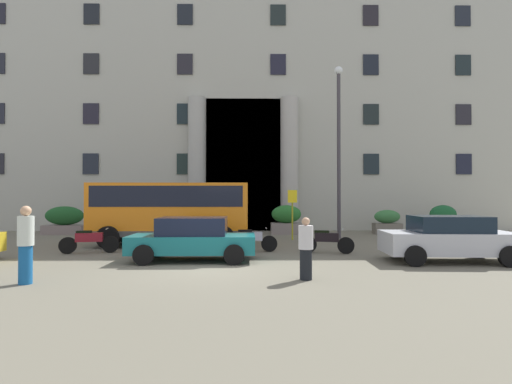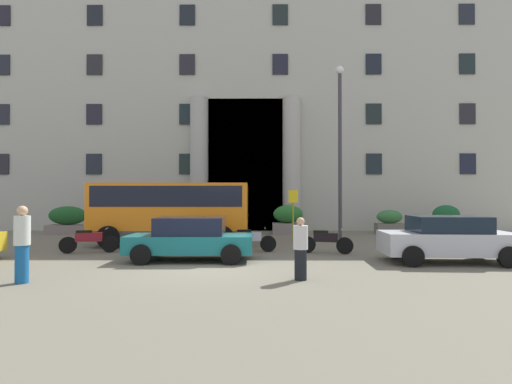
# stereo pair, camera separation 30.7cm
# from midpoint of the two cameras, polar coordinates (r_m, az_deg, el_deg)

# --- Properties ---
(ground_plane) EXTENTS (80.00, 64.00, 0.12)m
(ground_plane) POSITION_cam_midpoint_polar(r_m,az_deg,el_deg) (11.82, -7.45, -10.88)
(ground_plane) COLOR #656151
(office_building_facade) EXTENTS (35.55, 9.78, 18.46)m
(office_building_facade) POSITION_cam_midpoint_polar(r_m,az_deg,el_deg) (29.95, -3.33, 13.13)
(office_building_facade) COLOR #A8A99A
(office_building_facade) RESTS_ON ground_plane
(orange_minibus) EXTENTS (6.46, 2.62, 2.61)m
(orange_minibus) POSITION_cam_midpoint_polar(r_m,az_deg,el_deg) (17.43, -12.32, -2.24)
(orange_minibus) COLOR orange
(orange_minibus) RESTS_ON ground_plane
(bus_stop_sign) EXTENTS (0.44, 0.08, 2.37)m
(bus_stop_sign) POSITION_cam_midpoint_polar(r_m,az_deg,el_deg) (19.27, 4.70, -2.38)
(bus_stop_sign) COLOR #9D9E1F
(bus_stop_sign) RESTS_ON ground_plane
(hedge_planter_entrance_right) EXTENTS (1.48, 0.78, 1.34)m
(hedge_planter_entrance_right) POSITION_cam_midpoint_polar(r_m,az_deg,el_deg) (23.42, 17.67, -4.11)
(hedge_planter_entrance_right) COLOR #686257
(hedge_planter_entrance_right) RESTS_ON ground_plane
(hedge_planter_entrance_left) EXTENTS (1.80, 0.98, 1.53)m
(hedge_planter_entrance_left) POSITION_cam_midpoint_polar(r_m,az_deg,el_deg) (22.29, -12.69, -4.05)
(hedge_planter_entrance_left) COLOR #6C6B57
(hedge_planter_entrance_left) RESTS_ON ground_plane
(hedge_planter_west) EXTENTS (1.69, 0.98, 1.60)m
(hedge_planter_west) POSITION_cam_midpoint_polar(r_m,az_deg,el_deg) (22.29, 3.92, -3.99)
(hedge_planter_west) COLOR gray
(hedge_planter_west) RESTS_ON ground_plane
(hedge_planter_far_east) EXTENTS (1.55, 0.83, 1.60)m
(hedge_planter_far_east) POSITION_cam_midpoint_polar(r_m,az_deg,el_deg) (24.39, 24.57, -3.63)
(hedge_planter_far_east) COLOR gray
(hedge_planter_far_east) RESTS_ON ground_plane
(hedge_planter_far_west) EXTENTS (2.20, 0.89, 1.54)m
(hedge_planter_far_west) POSITION_cam_midpoint_polar(r_m,az_deg,el_deg) (24.57, -25.74, -3.68)
(hedge_planter_far_west) COLOR gray
(hedge_planter_far_west) RESTS_ON ground_plane
(white_taxi_kerbside) EXTENTS (3.96, 1.98, 1.38)m
(white_taxi_kerbside) POSITION_cam_midpoint_polar(r_m,az_deg,el_deg) (13.13, -9.57, -6.50)
(white_taxi_kerbside) COLOR #146469
(white_taxi_kerbside) RESTS_ON ground_plane
(parked_sedan_second) EXTENTS (4.05, 2.16, 1.44)m
(parked_sedan_second) POSITION_cam_midpoint_polar(r_m,az_deg,el_deg) (13.98, 24.99, -5.95)
(parked_sedan_second) COLOR #B0B3BA
(parked_sedan_second) RESTS_ON ground_plane
(motorcycle_near_kerb) EXTENTS (2.03, 0.66, 0.89)m
(motorcycle_near_kerb) POSITION_cam_midpoint_polar(r_m,az_deg,el_deg) (15.92, -23.15, -6.33)
(motorcycle_near_kerb) COLOR black
(motorcycle_near_kerb) RESTS_ON ground_plane
(scooter_by_planter) EXTENTS (1.90, 0.73, 0.89)m
(scooter_by_planter) POSITION_cam_midpoint_polar(r_m,az_deg,el_deg) (14.88, 9.23, -6.79)
(scooter_by_planter) COLOR black
(scooter_by_planter) RESTS_ON ground_plane
(motorcycle_far_end) EXTENTS (2.03, 0.55, 0.89)m
(motorcycle_far_end) POSITION_cam_midpoint_polar(r_m,az_deg,el_deg) (15.07, -1.61, -6.72)
(motorcycle_far_end) COLOR black
(motorcycle_far_end) RESTS_ON ground_plane
(pedestrian_child_trailing) EXTENTS (0.36, 0.36, 1.53)m
(pedestrian_child_trailing) POSITION_cam_midpoint_polar(r_m,az_deg,el_deg) (10.03, 6.17, -7.95)
(pedestrian_child_trailing) COLOR black
(pedestrian_child_trailing) RESTS_ON ground_plane
(pedestrian_man_red_shirt) EXTENTS (0.36, 0.36, 1.82)m
(pedestrian_man_red_shirt) POSITION_cam_midpoint_polar(r_m,az_deg,el_deg) (10.96, -30.45, -6.38)
(pedestrian_man_red_shirt) COLOR #165491
(pedestrian_man_red_shirt) RESTS_ON ground_plane
(lamppost_plaza_centre) EXTENTS (0.40, 0.40, 8.52)m
(lamppost_plaza_centre) POSITION_cam_midpoint_polar(r_m,az_deg,el_deg) (20.51, 11.18, 7.32)
(lamppost_plaza_centre) COLOR #3A363C
(lamppost_plaza_centre) RESTS_ON ground_plane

